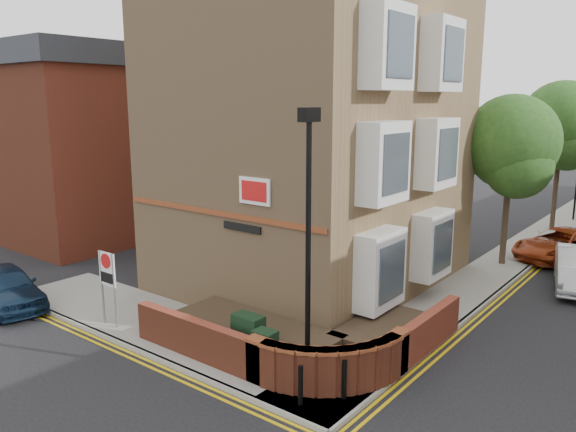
% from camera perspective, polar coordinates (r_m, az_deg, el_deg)
% --- Properties ---
extents(ground, '(120.00, 120.00, 0.00)m').
position_cam_1_polar(ground, '(13.73, -6.80, -16.98)').
color(ground, black).
rests_on(ground, ground).
extents(pavement_corner, '(13.00, 3.00, 0.12)m').
position_cam_1_polar(pavement_corner, '(16.96, -11.76, -11.13)').
color(pavement_corner, gray).
rests_on(pavement_corner, ground).
extents(pavement_main, '(2.00, 32.00, 0.12)m').
position_cam_1_polar(pavement_main, '(26.16, 22.19, -3.60)').
color(pavement_main, gray).
rests_on(pavement_main, ground).
extents(kerb_side, '(13.00, 0.15, 0.12)m').
position_cam_1_polar(kerb_side, '(16.12, -15.92, -12.59)').
color(kerb_side, gray).
rests_on(kerb_side, ground).
extents(kerb_main_near, '(0.15, 32.00, 0.12)m').
position_cam_1_polar(kerb_main_near, '(25.93, 24.31, -3.90)').
color(kerb_main_near, gray).
rests_on(kerb_main_near, ground).
extents(yellow_lines_side, '(13.00, 0.28, 0.01)m').
position_cam_1_polar(yellow_lines_side, '(16.02, -16.64, -13.02)').
color(yellow_lines_side, gold).
rests_on(yellow_lines_side, ground).
extents(yellow_lines_main, '(0.28, 32.00, 0.01)m').
position_cam_1_polar(yellow_lines_main, '(25.89, 24.84, -4.10)').
color(yellow_lines_main, gold).
rests_on(yellow_lines_main, ground).
extents(corner_building, '(8.95, 10.40, 13.60)m').
position_cam_1_polar(corner_building, '(20.05, 3.27, 10.70)').
color(corner_building, '#A17D56').
rests_on(corner_building, ground).
extents(garden_wall, '(6.80, 6.00, 1.20)m').
position_cam_1_polar(garden_wall, '(15.40, -0.07, -13.56)').
color(garden_wall, brown).
rests_on(garden_wall, ground).
extents(lamppost, '(0.25, 0.50, 6.30)m').
position_cam_1_polar(lamppost, '(12.35, 2.06, -3.45)').
color(lamppost, black).
rests_on(lamppost, pavement_corner).
extents(utility_cabinet_large, '(0.80, 0.45, 1.20)m').
position_cam_1_polar(utility_cabinet_large, '(14.44, -4.03, -12.23)').
color(utility_cabinet_large, black).
rests_on(utility_cabinet_large, pavement_corner).
extents(utility_cabinet_small, '(0.55, 0.40, 1.10)m').
position_cam_1_polar(utility_cabinet_small, '(13.78, -2.34, -13.68)').
color(utility_cabinet_small, black).
rests_on(utility_cabinet_small, pavement_corner).
extents(bollard_near, '(0.11, 0.11, 0.90)m').
position_cam_1_polar(bollard_near, '(12.57, 1.27, -16.83)').
color(bollard_near, black).
rests_on(bollard_near, pavement_corner).
extents(bollard_far, '(0.11, 0.11, 0.90)m').
position_cam_1_polar(bollard_far, '(12.86, 5.73, -16.19)').
color(bollard_far, black).
rests_on(bollard_far, pavement_corner).
extents(zone_sign, '(0.72, 0.07, 2.20)m').
position_cam_1_polar(zone_sign, '(17.00, -17.87, -5.73)').
color(zone_sign, slate).
rests_on(zone_sign, pavement_corner).
extents(side_building, '(6.40, 10.40, 9.00)m').
position_cam_1_polar(side_building, '(28.83, -17.21, 7.16)').
color(side_building, brown).
rests_on(side_building, ground).
extents(tree_near, '(3.64, 3.65, 6.70)m').
position_cam_1_polar(tree_near, '(23.53, 21.73, 6.33)').
color(tree_near, '#382B1E').
rests_on(tree_near, pavement_main).
extents(tree_mid, '(4.03, 4.03, 7.42)m').
position_cam_1_polar(tree_mid, '(31.25, 26.03, 8.02)').
color(tree_mid, '#382B1E').
rests_on(tree_mid, pavement_main).
extents(navy_hatchback, '(4.18, 2.21, 1.36)m').
position_cam_1_polar(navy_hatchback, '(20.32, -26.75, -6.45)').
color(navy_hatchback, '#0E1F34').
rests_on(navy_hatchback, ground).
extents(red_car_main, '(3.55, 5.08, 1.29)m').
position_cam_1_polar(red_car_main, '(26.10, 25.98, -2.63)').
color(red_car_main, maroon).
rests_on(red_car_main, ground).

